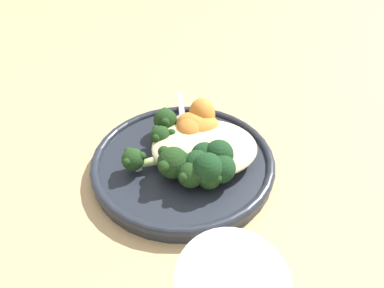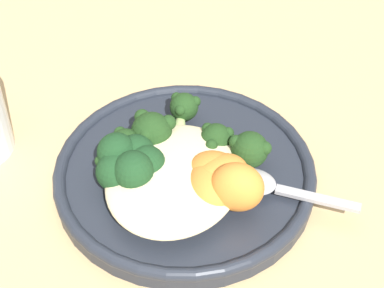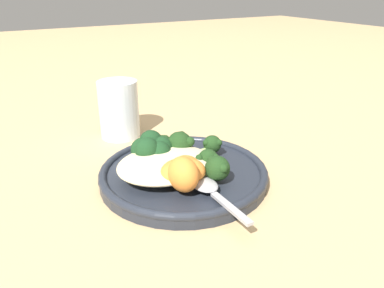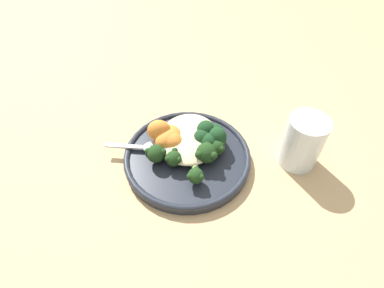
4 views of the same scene
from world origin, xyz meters
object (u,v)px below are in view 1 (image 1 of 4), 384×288
Objects in this scene: sweet_potato_chunk_0 at (204,128)px; sweet_potato_chunk_3 at (195,128)px; broccoli_stalk_1 at (173,139)px; broccoli_stalk_5 at (212,165)px; plate at (186,160)px; sweet_potato_chunk_2 at (205,114)px; quinoa_mound at (208,146)px; broccoli_stalk_3 at (180,160)px; spoon at (186,119)px; broccoli_stalk_4 at (197,170)px; kale_tuft at (214,162)px; sweet_potato_chunk_1 at (196,125)px; broccoli_stalk_0 at (178,126)px; broccoli_stalk_2 at (154,157)px.

sweet_potato_chunk_3 is (0.01, 0.00, 0.00)m from sweet_potato_chunk_0.
broccoli_stalk_5 is at bearing 145.81° from broccoli_stalk_1.
broccoli_stalk_5 reaches higher than plate.
sweet_potato_chunk_2 reaches higher than plate.
broccoli_stalk_1 is 2.05× the size of sweet_potato_chunk_2.
broccoli_stalk_3 is at bearing 38.79° from quinoa_mound.
spoon is at bearing -162.05° from broccoli_stalk_5.
broccoli_stalk_4 is 1.89× the size of sweet_potato_chunk_2.
broccoli_stalk_3 is at bearing -13.60° from kale_tuft.
kale_tuft reaches higher than quinoa_mound.
sweet_potato_chunk_1 is (-0.01, -0.09, 0.00)m from broccoli_stalk_4.
sweet_potato_chunk_1 is at bearing -80.97° from kale_tuft.
broccoli_stalk_3 reaches higher than quinoa_mound.
broccoli_stalk_5 is at bearing -167.58° from spoon.
broccoli_stalk_5 reaches higher than quinoa_mound.
broccoli_stalk_4 is at bearing 128.82° from broccoli_stalk_1.
sweet_potato_chunk_2 is (-0.00, -0.06, 0.01)m from quinoa_mound.
plate is 0.05m from sweet_potato_chunk_0.
broccoli_stalk_3 reaches higher than broccoli_stalk_0.
quinoa_mound is 0.05m from broccoli_stalk_3.
broccoli_stalk_4 is at bearing 14.82° from kale_tuft.
broccoli_stalk_3 reaches higher than spoon.
sweet_potato_chunk_3 is at bearing -165.98° from spoon.
broccoli_stalk_2 is 1.02× the size of spoon.
plate is 0.04m from quinoa_mound.
broccoli_stalk_3 reaches higher than plate.
kale_tuft is (-0.00, 0.08, 0.00)m from sweet_potato_chunk_0.
sweet_potato_chunk_1 reaches higher than broccoli_stalk_4.
broccoli_stalk_5 is (-0.05, 0.06, -0.00)m from broccoli_stalk_1.
sweet_potato_chunk_0 is at bearing -157.92° from broccoli_stalk_2.
broccoli_stalk_2 is 1.36× the size of broccoli_stalk_3.
broccoli_stalk_0 and sweet_potato_chunk_1 have the same top height.
sweet_potato_chunk_1 is at bearing -150.93° from broccoli_stalk_2.
broccoli_stalk_4 is 1.72× the size of sweet_potato_chunk_1.
sweet_potato_chunk_3 is (-0.02, 0.01, 0.00)m from broccoli_stalk_0.
broccoli_stalk_4 is at bearing 145.42° from broccoli_stalk_0.
kale_tuft is (-0.04, 0.01, 0.00)m from broccoli_stalk_3.
sweet_potato_chunk_0 is 0.02m from sweet_potato_chunk_2.
quinoa_mound is 0.06m from sweet_potato_chunk_2.
sweet_potato_chunk_0 is 0.01m from sweet_potato_chunk_1.
kale_tuft is at bearing -167.47° from spoon.
broccoli_stalk_1 is 0.05m from sweet_potato_chunk_0.
broccoli_stalk_2 is 0.08m from sweet_potato_chunk_0.
sweet_potato_chunk_0 is 1.07× the size of sweet_potato_chunk_1.
broccoli_stalk_0 is 1.57× the size of sweet_potato_chunk_0.
plate is 0.05m from broccoli_stalk_0.
broccoli_stalk_3 is at bearing 139.39° from broccoli_stalk_2.
broccoli_stalk_0 reaches higher than broccoli_stalk_4.
broccoli_stalk_4 is 1.70× the size of sweet_potato_chunk_3.
broccoli_stalk_0 is at bearing -7.81° from sweet_potato_chunk_1.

